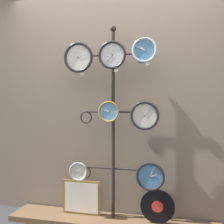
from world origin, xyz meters
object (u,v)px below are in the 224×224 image
object	(u,v)px
clock_middle_center	(109,112)
clock_bottom_right	(150,176)
clock_top_left	(78,58)
clock_top_center	(112,55)
clock_top_right	(144,50)
vinyl_record	(157,207)
picture_frame	(81,197)
display_stand	(113,157)
clock_middle_right	(145,116)
clock_bottom_left	(78,171)

from	to	relation	value
clock_middle_center	clock_bottom_right	distance (m)	0.76
clock_bottom_right	clock_top_left	bearing A→B (deg)	178.88
clock_top_center	clock_bottom_right	bearing A→B (deg)	-2.00
clock_middle_center	clock_bottom_right	world-z (taller)	clock_middle_center
clock_top_right	clock_middle_center	xyz separation A→B (m)	(-0.36, 0.02, -0.61)
clock_top_center	vinyl_record	xyz separation A→B (m)	(0.45, 0.05, -1.52)
clock_bottom_right	picture_frame	bearing A→B (deg)	172.57
display_stand	clock_middle_right	xyz separation A→B (m)	(0.34, -0.10, 0.44)
clock_top_right	picture_frame	world-z (taller)	clock_top_right
vinyl_record	clock_top_right	bearing A→B (deg)	-156.50
picture_frame	clock_middle_center	bearing A→B (deg)	-12.39
clock_middle_right	clock_top_right	bearing A→B (deg)	-125.54
clock_top_left	clock_bottom_left	bearing A→B (deg)	-140.88
clock_top_left	clock_middle_center	bearing A→B (deg)	2.11
clock_middle_center	clock_middle_right	xyz separation A→B (m)	(0.37, -0.01, -0.03)
clock_bottom_right	vinyl_record	bearing A→B (deg)	43.56
clock_top_left	clock_middle_center	world-z (taller)	clock_top_left
clock_middle_center	vinyl_record	distance (m)	1.07
clock_top_right	clock_middle_center	world-z (taller)	clock_top_right
clock_top_center	clock_bottom_right	xyz separation A→B (m)	(0.39, -0.01, -1.21)
clock_middle_center	clock_bottom_right	bearing A→B (deg)	-3.57
display_stand	clock_top_left	bearing A→B (deg)	-164.79
vinyl_record	clock_middle_center	bearing A→B (deg)	-175.68
clock_top_center	vinyl_record	bearing A→B (deg)	6.33
clock_middle_right	picture_frame	bearing A→B (deg)	173.02
vinyl_record	picture_frame	xyz separation A→B (m)	(-0.82, 0.03, 0.01)
display_stand	clock_bottom_right	bearing A→B (deg)	-15.35
clock_top_right	picture_frame	size ratio (longest dim) A/B	0.59
clock_bottom_left	picture_frame	bearing A→B (deg)	89.13
clock_bottom_left	display_stand	bearing A→B (deg)	15.45
clock_top_center	vinyl_record	world-z (taller)	clock_top_center
clock_top_center	clock_bottom_left	size ratio (longest dim) A/B	1.44
clock_top_left	vinyl_record	distance (m)	1.72
clock_bottom_right	display_stand	bearing A→B (deg)	164.65
display_stand	picture_frame	size ratio (longest dim) A/B	4.94
clock_middle_right	clock_bottom_right	world-z (taller)	clock_middle_right
clock_top_left	clock_middle_center	xyz separation A→B (m)	(0.32, 0.01, -0.56)
clock_top_left	clock_top_center	bearing A→B (deg)	-0.19
clock_middle_right	clock_middle_center	bearing A→B (deg)	177.90
clock_bottom_left	picture_frame	world-z (taller)	clock_bottom_left
vinyl_record	picture_frame	world-z (taller)	picture_frame
clock_top_center	picture_frame	size ratio (longest dim) A/B	0.69
clock_middle_center	vinyl_record	size ratio (longest dim) A/B	0.64
vinyl_record	clock_top_left	bearing A→B (deg)	-176.55
clock_middle_right	picture_frame	size ratio (longest dim) A/B	0.68
clock_middle_right	clock_bottom_right	distance (m)	0.60
display_stand	clock_top_left	distance (m)	1.10
clock_top_center	clock_middle_right	size ratio (longest dim) A/B	1.01
clock_top_center	clock_top_right	distance (m)	0.33
display_stand	vinyl_record	distance (m)	0.66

